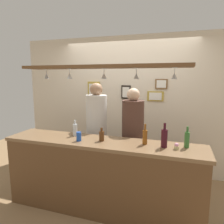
# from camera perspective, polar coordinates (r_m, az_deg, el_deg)

# --- Properties ---
(ground_plane) EXTENTS (8.00, 8.00, 0.00)m
(ground_plane) POSITION_cam_1_polar(r_m,az_deg,el_deg) (3.53, -0.55, -21.82)
(ground_plane) COLOR olive
(back_wall) EXTENTS (4.40, 0.06, 2.60)m
(back_wall) POSITION_cam_1_polar(r_m,az_deg,el_deg) (4.10, 4.40, 2.03)
(back_wall) COLOR beige
(back_wall) RESTS_ON ground_plane
(bar_counter) EXTENTS (2.70, 0.55, 0.99)m
(bar_counter) POSITION_cam_1_polar(r_m,az_deg,el_deg) (2.79, -4.03, -15.10)
(bar_counter) COLOR brown
(bar_counter) RESTS_ON ground_plane
(overhead_glass_rack) EXTENTS (2.20, 0.36, 0.04)m
(overhead_glass_rack) POSITION_cam_1_polar(r_m,az_deg,el_deg) (2.73, -2.70, 12.24)
(overhead_glass_rack) COLOR brown
(hanging_wineglass_far_left) EXTENTS (0.07, 0.07, 0.13)m
(hanging_wineglass_far_left) POSITION_cam_1_polar(r_m,az_deg,el_deg) (3.20, -17.40, 9.43)
(hanging_wineglass_far_left) COLOR silver
(hanging_wineglass_far_left) RESTS_ON overhead_glass_rack
(hanging_wineglass_left) EXTENTS (0.07, 0.07, 0.13)m
(hanging_wineglass_left) POSITION_cam_1_polar(r_m,az_deg,el_deg) (2.87, -11.49, 9.70)
(hanging_wineglass_left) COLOR silver
(hanging_wineglass_left) RESTS_ON overhead_glass_rack
(hanging_wineglass_center_left) EXTENTS (0.07, 0.07, 0.13)m
(hanging_wineglass_center_left) POSITION_cam_1_polar(r_m,az_deg,el_deg) (2.74, -2.20, 9.89)
(hanging_wineglass_center_left) COLOR silver
(hanging_wineglass_center_left) RESTS_ON overhead_glass_rack
(hanging_wineglass_center) EXTENTS (0.07, 0.07, 0.13)m
(hanging_wineglass_center) POSITION_cam_1_polar(r_m,az_deg,el_deg) (2.64, 6.64, 9.85)
(hanging_wineglass_center) COLOR silver
(hanging_wineglass_center) RESTS_ON overhead_glass_rack
(hanging_wineglass_center_right) EXTENTS (0.07, 0.07, 0.13)m
(hanging_wineglass_center_right) POSITION_cam_1_polar(r_m,az_deg,el_deg) (2.53, 16.63, 9.53)
(hanging_wineglass_center_right) COLOR silver
(hanging_wineglass_center_right) RESTS_ON overhead_glass_rack
(person_left_white_patterned_shirt) EXTENTS (0.34, 0.34, 1.74)m
(person_left_white_patterned_shirt) POSITION_cam_1_polar(r_m,az_deg,el_deg) (3.46, -4.21, -3.57)
(person_left_white_patterned_shirt) COLOR #2D334C
(person_left_white_patterned_shirt) RESTS_ON ground_plane
(person_right_brown_shirt) EXTENTS (0.34, 0.34, 1.67)m
(person_right_brown_shirt) POSITION_cam_1_polar(r_m,az_deg,el_deg) (3.29, 5.67, -5.12)
(person_right_brown_shirt) COLOR #2D334C
(person_right_brown_shirt) RESTS_ON ground_plane
(bottle_wine_dark_red) EXTENTS (0.08, 0.08, 0.30)m
(bottle_wine_dark_red) POSITION_cam_1_polar(r_m,az_deg,el_deg) (2.62, 14.05, -6.85)
(bottle_wine_dark_red) COLOR #380F19
(bottle_wine_dark_red) RESTS_ON bar_counter
(bottle_beer_amber_tall) EXTENTS (0.06, 0.06, 0.26)m
(bottle_beer_amber_tall) POSITION_cam_1_polar(r_m,az_deg,el_deg) (2.69, 8.95, -6.61)
(bottle_beer_amber_tall) COLOR brown
(bottle_beer_amber_tall) RESTS_ON bar_counter
(bottle_beer_green_import) EXTENTS (0.06, 0.06, 0.26)m
(bottle_beer_green_import) POSITION_cam_1_polar(r_m,az_deg,el_deg) (2.69, 19.74, -6.98)
(bottle_beer_green_import) COLOR #336B2D
(bottle_beer_green_import) RESTS_ON bar_counter
(bottle_soda_clear) EXTENTS (0.06, 0.06, 0.23)m
(bottle_soda_clear) POSITION_cam_1_polar(r_m,az_deg,el_deg) (3.08, -10.02, -4.71)
(bottle_soda_clear) COLOR silver
(bottle_soda_clear) RESTS_ON bar_counter
(bottle_beer_brown_stubby) EXTENTS (0.07, 0.07, 0.18)m
(bottle_beer_brown_stubby) POSITION_cam_1_polar(r_m,az_deg,el_deg) (2.80, -2.78, -6.50)
(bottle_beer_brown_stubby) COLOR #512D14
(bottle_beer_brown_stubby) RESTS_ON bar_counter
(drink_can) EXTENTS (0.07, 0.07, 0.12)m
(drink_can) POSITION_cam_1_polar(r_m,az_deg,el_deg) (2.83, -9.03, -6.60)
(drink_can) COLOR #1E4CB2
(drink_can) RESTS_ON bar_counter
(cupcake) EXTENTS (0.06, 0.06, 0.08)m
(cupcake) POSITION_cam_1_polar(r_m,az_deg,el_deg) (2.61, 17.17, -8.93)
(cupcake) COLOR beige
(cupcake) RESTS_ON bar_counter
(picture_frame_crest) EXTENTS (0.18, 0.02, 0.26)m
(picture_frame_crest) POSITION_cam_1_polar(r_m,az_deg,el_deg) (4.04, 3.83, 5.41)
(picture_frame_crest) COLOR black
(picture_frame_crest) RESTS_ON back_wall
(picture_frame_upper_small) EXTENTS (0.22, 0.02, 0.18)m
(picture_frame_upper_small) POSITION_cam_1_polar(r_m,az_deg,el_deg) (3.92, 13.29, 7.45)
(picture_frame_upper_small) COLOR brown
(picture_frame_upper_small) RESTS_ON back_wall
(picture_frame_caricature) EXTENTS (0.26, 0.02, 0.34)m
(picture_frame_caricature) POSITION_cam_1_polar(r_m,az_deg,el_deg) (4.26, -4.98, 5.96)
(picture_frame_caricature) COLOR #B29338
(picture_frame_caricature) RESTS_ON back_wall
(picture_frame_lower_pair) EXTENTS (0.30, 0.02, 0.18)m
(picture_frame_lower_pair) POSITION_cam_1_polar(r_m,az_deg,el_deg) (3.95, 11.74, 4.23)
(picture_frame_lower_pair) COLOR #B29338
(picture_frame_lower_pair) RESTS_ON back_wall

